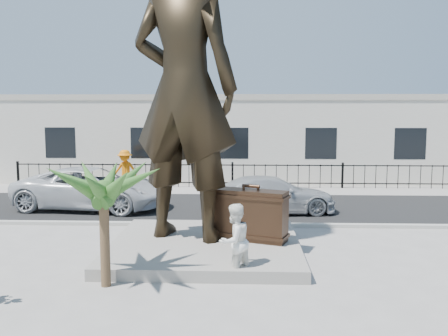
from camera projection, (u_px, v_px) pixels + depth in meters
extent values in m
plane|color=#9E9991|center=(221.00, 269.00, 12.49)|extent=(100.00, 100.00, 0.00)
cube|color=black|center=(230.00, 206.00, 20.42)|extent=(40.00, 7.00, 0.01)
cube|color=#A5A399|center=(227.00, 225.00, 16.94)|extent=(40.00, 0.25, 0.12)
cube|color=#9E9991|center=(232.00, 190.00, 24.39)|extent=(40.00, 2.50, 0.02)
cube|color=gray|center=(206.00, 246.00, 13.98)|extent=(5.20, 5.20, 0.30)
cube|color=black|center=(232.00, 176.00, 25.11)|extent=(22.00, 0.10, 1.20)
cube|color=silver|center=(234.00, 139.00, 29.09)|extent=(28.00, 7.00, 4.40)
imported|color=black|center=(184.00, 88.00, 13.86)|extent=(3.56, 2.87, 8.48)
cube|color=#322115|center=(251.00, 215.00, 13.99)|extent=(2.12, 1.32, 1.42)
imported|color=white|center=(234.00, 241.00, 11.69)|extent=(1.09, 1.09, 1.79)
imported|color=silver|center=(91.00, 188.00, 19.81)|extent=(6.21, 3.39, 1.65)
imported|color=#A2A5A7|center=(272.00, 195.00, 19.06)|extent=(5.02, 2.57, 1.39)
imported|color=orange|center=(125.00, 170.00, 24.23)|extent=(1.41, 1.02, 1.97)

